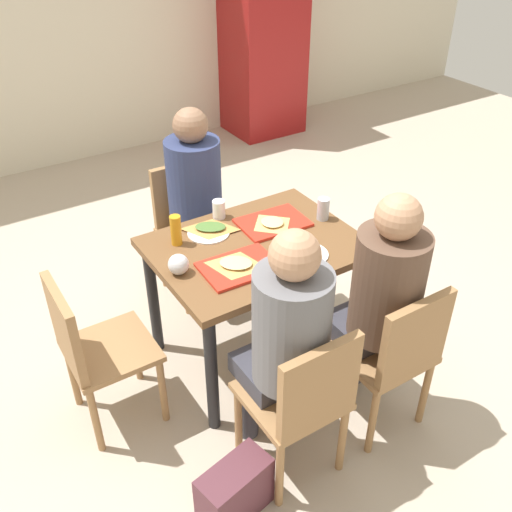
% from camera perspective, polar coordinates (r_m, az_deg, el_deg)
% --- Properties ---
extents(ground_plane, '(10.00, 10.00, 0.02)m').
position_cam_1_polar(ground_plane, '(3.40, -0.00, -9.52)').
color(ground_plane, '#B7A893').
extents(back_wall, '(10.00, 0.10, 2.80)m').
position_cam_1_polar(back_wall, '(5.52, -19.66, 22.61)').
color(back_wall, beige).
rests_on(back_wall, ground_plane).
extents(main_table, '(1.04, 0.79, 0.74)m').
position_cam_1_polar(main_table, '(2.99, -0.00, -0.53)').
color(main_table, brown).
rests_on(main_table, ground_plane).
extents(chair_near_left, '(0.40, 0.40, 0.84)m').
position_cam_1_polar(chair_near_left, '(2.49, 4.70, -13.81)').
color(chair_near_left, '#9E7247').
rests_on(chair_near_left, ground_plane).
extents(chair_near_right, '(0.40, 0.40, 0.84)m').
position_cam_1_polar(chair_near_right, '(2.75, 13.56, -9.17)').
color(chair_near_right, '#9E7247').
rests_on(chair_near_right, ground_plane).
extents(chair_far_side, '(0.40, 0.40, 0.84)m').
position_cam_1_polar(chair_far_side, '(3.64, -6.59, 3.49)').
color(chair_far_side, '#9E7247').
rests_on(chair_far_side, ground_plane).
extents(chair_left_end, '(0.40, 0.40, 0.84)m').
position_cam_1_polar(chair_left_end, '(2.81, -15.96, -8.57)').
color(chair_left_end, '#9E7247').
rests_on(chair_left_end, ground_plane).
extents(person_in_red, '(0.32, 0.42, 1.25)m').
position_cam_1_polar(person_in_red, '(2.39, 2.97, -7.77)').
color(person_in_red, '#383842').
rests_on(person_in_red, ground_plane).
extents(person_in_brown_jacket, '(0.32, 0.42, 1.25)m').
position_cam_1_polar(person_in_brown_jacket, '(2.66, 12.19, -3.61)').
color(person_in_brown_jacket, '#383842').
rests_on(person_in_brown_jacket, ground_plane).
extents(person_far_side, '(0.32, 0.42, 1.25)m').
position_cam_1_polar(person_far_side, '(3.41, -5.78, 6.04)').
color(person_far_side, '#383842').
rests_on(person_far_side, ground_plane).
extents(tray_red_near, '(0.37, 0.27, 0.02)m').
position_cam_1_polar(tray_red_near, '(2.75, -1.66, -1.08)').
color(tray_red_near, red).
rests_on(tray_red_near, main_table).
extents(tray_red_far, '(0.37, 0.28, 0.02)m').
position_cam_1_polar(tray_red_far, '(3.09, 1.67, 3.31)').
color(tray_red_far, red).
rests_on(tray_red_far, main_table).
extents(paper_plate_center, '(0.22, 0.22, 0.01)m').
position_cam_1_polar(paper_plate_center, '(3.02, -4.71, 2.29)').
color(paper_plate_center, white).
rests_on(paper_plate_center, main_table).
extents(paper_plate_near_edge, '(0.22, 0.22, 0.01)m').
position_cam_1_polar(paper_plate_near_edge, '(2.85, 4.98, 0.18)').
color(paper_plate_near_edge, white).
rests_on(paper_plate_near_edge, main_table).
extents(pizza_slice_a, '(0.28, 0.27, 0.02)m').
position_cam_1_polar(pizza_slice_a, '(2.74, -1.99, -0.78)').
color(pizza_slice_a, tan).
rests_on(pizza_slice_a, tray_red_near).
extents(pizza_slice_b, '(0.17, 0.18, 0.02)m').
position_cam_1_polar(pizza_slice_b, '(3.06, 1.61, 3.30)').
color(pizza_slice_b, '#DBAD60').
rests_on(pizza_slice_b, tray_red_far).
extents(pizza_slice_c, '(0.28, 0.25, 0.02)m').
position_cam_1_polar(pizza_slice_c, '(3.04, -4.53, 2.81)').
color(pizza_slice_c, '#C68C47').
rests_on(pizza_slice_c, paper_plate_center).
extents(pizza_slice_d, '(0.19, 0.22, 0.02)m').
position_cam_1_polar(pizza_slice_d, '(2.82, 4.76, 0.08)').
color(pizza_slice_d, tan).
rests_on(pizza_slice_d, paper_plate_near_edge).
extents(plastic_cup_a, '(0.07, 0.07, 0.10)m').
position_cam_1_polar(plastic_cup_a, '(3.14, -3.69, 4.64)').
color(plastic_cup_a, white).
rests_on(plastic_cup_a, main_table).
extents(plastic_cup_b, '(0.07, 0.07, 0.10)m').
position_cam_1_polar(plastic_cup_b, '(2.68, 4.31, -1.03)').
color(plastic_cup_b, white).
rests_on(plastic_cup_b, main_table).
extents(soda_can, '(0.07, 0.07, 0.12)m').
position_cam_1_polar(soda_can, '(3.13, 6.66, 4.65)').
color(soda_can, '#B7BCC6').
rests_on(soda_can, main_table).
extents(condiment_bottle, '(0.06, 0.06, 0.16)m').
position_cam_1_polar(condiment_bottle, '(2.91, -7.92, 2.54)').
color(condiment_bottle, orange).
rests_on(condiment_bottle, main_table).
extents(foil_bundle, '(0.10, 0.10, 0.10)m').
position_cam_1_polar(foil_bundle, '(2.71, -7.67, -0.82)').
color(foil_bundle, silver).
rests_on(foil_bundle, main_table).
extents(handbag, '(0.35, 0.22, 0.28)m').
position_cam_1_polar(handbag, '(2.64, -2.10, -22.23)').
color(handbag, '#592D38').
rests_on(handbag, ground_plane).
extents(drink_fridge, '(0.70, 0.60, 1.90)m').
position_cam_1_polar(drink_fridge, '(6.04, 0.72, 20.86)').
color(drink_fridge, maroon).
rests_on(drink_fridge, ground_plane).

